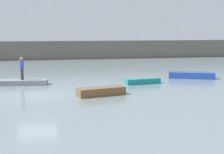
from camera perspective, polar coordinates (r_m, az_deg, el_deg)
The scene contains 7 objects.
ground_plane at distance 20.93m, azimuth -13.33°, elevation -3.13°, with size 120.00×120.00×0.00m, color slate.
embankment_wall at distance 45.63m, azimuth -12.18°, elevation 4.70°, with size 80.00×1.20×2.60m, color #666056.
rowboat_grey at distance 24.98m, azimuth -15.76°, elevation -0.92°, with size 3.74×0.97×0.38m, color gray.
rowboat_brown at distance 20.25m, azimuth -1.99°, elevation -2.56°, with size 3.07×1.02×0.51m, color brown.
rowboat_teal at distance 24.76m, azimuth 5.38°, elevation -0.69°, with size 2.79×0.94×0.41m, color teal.
rowboat_blue at distance 28.18m, azimuth 14.03°, elevation 0.35°, with size 3.84×1.20×0.54m, color #2B4CAD.
person_blue_shirt at distance 24.83m, azimuth -15.86°, elevation 1.70°, with size 0.32×0.32×1.73m.
Camera 1 is at (0.92, -20.50, 4.11)m, focal length 51.02 mm.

